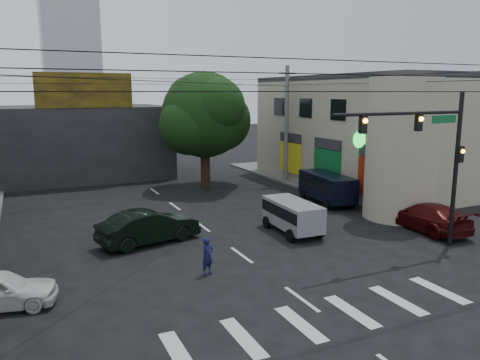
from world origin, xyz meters
TOP-DOWN VIEW (x-y plane):
  - ground at (0.00, 0.00)m, footprint 160.00×160.00m
  - sidewalk_far_right at (18.00, 18.00)m, footprint 16.00×16.00m
  - building_right at (18.00, 13.00)m, footprint 14.00×18.00m
  - corner_column at (11.00, 4.00)m, footprint 4.00×4.00m
  - building_far at (-4.00, 26.00)m, footprint 14.00×10.00m
  - billboard at (-4.00, 21.10)m, footprint 7.00×0.30m
  - tower_distant at (0.00, 70.00)m, footprint 9.00×9.00m
  - street_tree at (4.00, 17.00)m, footprint 6.40×6.40m
  - traffic_gantry at (7.82, -1.00)m, footprint 7.10×0.35m
  - utility_pole_far_right at (10.50, 16.00)m, footprint 0.32×0.32m
  - dark_sedan at (-3.30, 5.45)m, footprint 3.92×5.67m
  - maroon_sedan at (10.50, 1.40)m, footprint 2.53×5.25m
  - silver_minivan at (3.81, 3.94)m, footprint 3.99×1.91m
  - navy_van at (9.32, 8.67)m, footprint 5.19×2.92m
  - traffic_officer at (-2.18, 0.52)m, footprint 0.82×0.76m

SIDE VIEW (x-z plane):
  - ground at x=0.00m, z-range 0.00..0.00m
  - sidewalk_far_right at x=18.00m, z-range 0.00..0.15m
  - maroon_sedan at x=10.50m, z-range 0.00..1.47m
  - traffic_officer at x=-2.18m, z-range 0.00..1.53m
  - dark_sedan at x=-3.30m, z-range 0.00..1.62m
  - silver_minivan at x=3.81m, z-range 0.00..1.67m
  - navy_van at x=9.32m, z-range 0.00..1.91m
  - building_far at x=-4.00m, z-range 0.00..6.00m
  - building_right at x=18.00m, z-range 0.00..8.00m
  - corner_column at x=11.00m, z-range 0.00..8.00m
  - utility_pole_far_right at x=10.50m, z-range 0.00..9.20m
  - traffic_gantry at x=7.82m, z-range 1.23..8.43m
  - street_tree at x=4.00m, z-range 1.12..9.82m
  - billboard at x=-4.00m, z-range 6.00..8.60m
  - tower_distant at x=0.00m, z-range 0.00..44.00m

